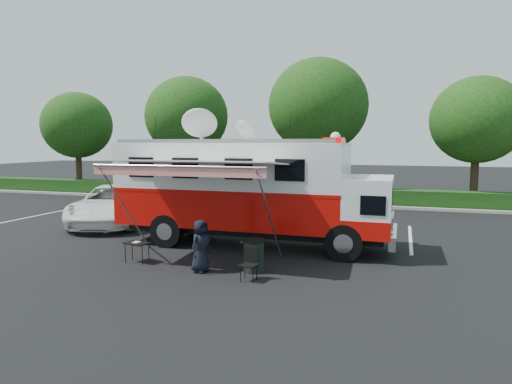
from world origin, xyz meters
TOP-DOWN VIEW (x-y plane):
  - ground_plane at (0.00, 0.00)m, footprint 120.00×120.00m
  - back_border at (1.14, 12.90)m, footprint 60.00×6.14m
  - stall_lines at (-0.50, 3.00)m, footprint 24.12×5.50m
  - command_truck at (-0.09, -0.00)m, footprint 9.86×2.71m
  - awning at (-0.97, -2.81)m, footprint 5.38×2.77m
  - white_suv at (-7.38, 2.23)m, footprint 4.91×6.98m
  - person at (-0.33, -3.65)m, footprint 0.71×0.86m
  - folding_table at (-2.69, -3.27)m, footprint 0.84×0.70m
  - folding_chair at (1.26, -3.92)m, footprint 0.51×0.53m
  - trash_bin at (1.12, -3.16)m, footprint 0.64×0.64m

SIDE VIEW (x-z plane):
  - ground_plane at x=0.00m, z-range 0.00..0.00m
  - white_suv at x=-7.38m, z-range -0.88..0.88m
  - person at x=-0.33m, z-range -0.76..0.76m
  - stall_lines at x=-0.50m, z-range 0.00..0.01m
  - trash_bin at x=1.12m, z-range 0.00..0.95m
  - folding_chair at x=1.26m, z-range 0.08..1.00m
  - folding_table at x=-2.69m, z-range 0.26..0.89m
  - command_truck at x=-0.09m, z-range -0.34..4.40m
  - awning at x=-0.97m, z-range 1.43..4.68m
  - back_border at x=1.14m, z-range 0.57..9.44m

